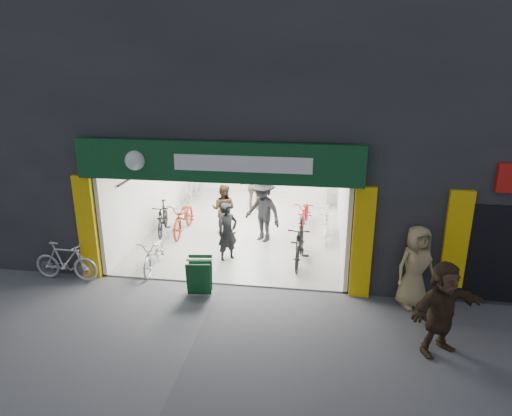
% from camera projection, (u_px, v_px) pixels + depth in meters
% --- Properties ---
extents(ground, '(60.00, 60.00, 0.00)m').
position_uv_depth(ground, '(221.00, 285.00, 11.00)').
color(ground, '#56565B').
rests_on(ground, ground).
extents(building, '(17.00, 10.27, 8.00)m').
position_uv_depth(building, '(281.00, 88.00, 14.20)').
color(building, '#232326').
rests_on(building, ground).
extents(bike_left_front, '(0.70, 1.70, 0.87)m').
position_uv_depth(bike_left_front, '(154.00, 253.00, 11.68)').
color(bike_left_front, '#B4B4B9').
rests_on(bike_left_front, ground).
extents(bike_left_midfront, '(0.77, 1.73, 1.01)m').
position_uv_depth(bike_left_midfront, '(163.00, 218.00, 14.04)').
color(bike_left_midfront, black).
rests_on(bike_left_midfront, ground).
extents(bike_left_midback, '(0.74, 2.01, 1.05)m').
position_uv_depth(bike_left_midback, '(184.00, 217.00, 14.05)').
color(bike_left_midback, maroon).
rests_on(bike_left_midback, ground).
extents(bike_left_back, '(0.66, 1.80, 1.06)m').
position_uv_depth(bike_left_back, '(195.00, 186.00, 17.39)').
color(bike_left_back, '#AFAFB4').
rests_on(bike_left_back, ground).
extents(bike_right_front, '(0.62, 1.95, 1.16)m').
position_uv_depth(bike_right_front, '(300.00, 243.00, 11.95)').
color(bike_right_front, black).
rests_on(bike_right_front, ground).
extents(bike_right_mid, '(0.73, 1.75, 0.90)m').
position_uv_depth(bike_right_mid, '(305.00, 213.00, 14.64)').
color(bike_right_mid, maroon).
rests_on(bike_right_mid, ground).
extents(bike_right_back, '(0.50, 1.69, 1.01)m').
position_uv_depth(bike_right_back, '(327.00, 224.00, 13.51)').
color(bike_right_back, silver).
rests_on(bike_right_back, ground).
extents(parked_bike, '(1.66, 0.52, 0.99)m').
position_uv_depth(parked_bike, '(66.00, 261.00, 11.09)').
color(parked_bike, silver).
rests_on(parked_bike, ground).
extents(customer_a, '(0.69, 0.68, 1.61)m').
position_uv_depth(customer_a, '(228.00, 232.00, 12.06)').
color(customer_a, black).
rests_on(customer_a, ground).
extents(customer_b, '(0.83, 0.68, 1.58)m').
position_uv_depth(customer_b, '(224.00, 209.00, 13.95)').
color(customer_b, '#362618').
rests_on(customer_b, ground).
extents(customer_c, '(1.43, 1.27, 1.92)m').
position_uv_depth(customer_c, '(263.00, 211.00, 13.28)').
color(customer_c, black).
rests_on(customer_c, ground).
extents(customer_d, '(1.06, 0.48, 1.77)m').
position_uv_depth(customer_d, '(255.00, 186.00, 16.07)').
color(customer_d, olive).
rests_on(customer_d, ground).
extents(pedestrian_near, '(1.07, 0.91, 1.85)m').
position_uv_depth(pedestrian_near, '(416.00, 267.00, 9.81)').
color(pedestrian_near, '#9C855B').
rests_on(pedestrian_near, ground).
extents(pedestrian_far, '(1.70, 1.36, 1.81)m').
position_uv_depth(pedestrian_far, '(442.00, 308.00, 8.23)').
color(pedestrian_far, '#3B291B').
rests_on(pedestrian_far, ground).
extents(sandwich_board, '(0.62, 0.64, 0.85)m').
position_uv_depth(sandwich_board, '(199.00, 275.00, 10.43)').
color(sandwich_board, '#0F3F1C').
rests_on(sandwich_board, ground).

